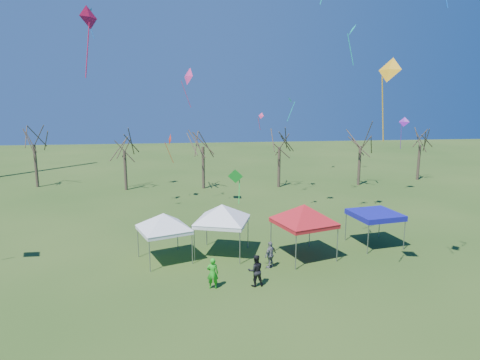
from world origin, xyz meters
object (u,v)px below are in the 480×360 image
object	(u,v)px
tree_4	(361,132)
person_grey	(270,255)
tree_3	(280,133)
tent_red	(304,208)
tree_1	(124,137)
tree_5	(421,133)
tent_blue	(375,215)
tree_0	(32,129)
tree_2	(203,131)
person_dark	(256,271)
tent_white_mid	(222,208)
person_green	(213,273)
tent_white_west	(163,216)

from	to	relation	value
tree_4	person_grey	size ratio (longest dim) A/B	4.80
tree_3	tent_red	size ratio (longest dim) A/B	1.82
tree_1	tree_5	bearing A→B (deg)	2.35
tree_4	tent_blue	bearing A→B (deg)	-109.50
tree_0	tree_2	bearing A→B (deg)	-9.24
tree_2	person_dark	xyz separation A→B (m)	(1.79, -25.00, -5.41)
tent_white_mid	person_green	distance (m)	5.50
tree_2	tent_white_west	world-z (taller)	tree_2
tent_white_mid	person_grey	bearing A→B (deg)	-44.12
tent_white_west	person_grey	world-z (taller)	tent_white_west
tree_5	tent_red	bearing A→B (deg)	-131.97
tree_2	person_dark	bearing A→B (deg)	-85.90
tree_3	tent_white_west	xyz separation A→B (m)	(-11.66, -20.36, -3.23)
tree_1	person_green	size ratio (longest dim) A/B	4.42
tree_3	person_dark	size ratio (longest dim) A/B	4.49
tree_1	tent_red	bearing A→B (deg)	-57.24
tree_3	tent_red	distance (m)	21.32
tree_1	tent_white_west	bearing A→B (deg)	-76.24
tree_0	person_dark	world-z (taller)	tree_0
tree_4	tent_red	distance (m)	24.38
tree_1	person_grey	size ratio (longest dim) A/B	4.59
tree_5	tent_white_west	size ratio (longest dim) A/B	1.99
person_green	person_dark	xyz separation A→B (m)	(2.32, 0.00, 0.03)
tent_white_mid	tent_white_west	bearing A→B (deg)	-170.33
tree_2	person_dark	distance (m)	25.64
tree_4	tent_white_mid	bearing A→B (deg)	-131.35
tree_1	tent_white_west	size ratio (longest dim) A/B	2.01
tent_red	tent_blue	size ratio (longest dim) A/B	1.27
tree_0	tent_blue	bearing A→B (deg)	-37.66
tree_1	tent_white_west	xyz separation A→B (m)	(5.13, -20.96, -2.94)
tree_0	tent_blue	world-z (taller)	tree_0
tent_white_west	tree_2	bearing A→B (deg)	81.03
tent_white_west	tent_red	distance (m)	8.74
tree_2	tree_3	world-z (taller)	tree_2
tree_1	person_dark	distance (m)	27.68
tree_0	tent_red	distance (m)	34.23
tent_white_west	person_grey	distance (m)	6.93
tent_white_west	person_green	world-z (taller)	tent_white_west
tree_5	person_green	xyz separation A→B (m)	(-26.62, -26.68, -4.88)
tree_2	tent_red	bearing A→B (deg)	-75.61
tree_0	tent_red	size ratio (longest dim) A/B	1.94
tent_white_mid	tree_2	bearing A→B (deg)	91.12
tent_red	tent_blue	distance (m)	5.77
tree_3	person_dark	xyz separation A→B (m)	(-6.61, -24.66, -5.20)
tent_red	tent_white_west	bearing A→B (deg)	176.32
tree_4	tree_5	distance (m)	8.62
tree_0	tree_1	bearing A→B (deg)	-15.18
tree_2	tent_white_west	bearing A→B (deg)	-98.97
tree_0	tree_3	world-z (taller)	tree_0
tree_4	person_dark	size ratio (longest dim) A/B	4.48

